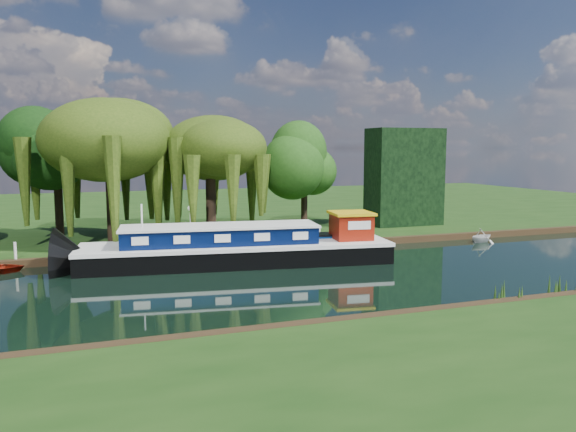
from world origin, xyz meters
name	(u,v)px	position (x,y,z in m)	size (l,w,h in m)	color
ground	(218,286)	(0.00, 0.00, 0.00)	(120.00, 120.00, 0.00)	black
far_bank	(148,211)	(0.00, 34.00, 0.23)	(120.00, 52.00, 0.45)	black
dutch_barge	(240,248)	(2.45, 4.90, 0.95)	(18.57, 6.46, 3.84)	black
narrowboat	(270,250)	(4.61, 5.77, 0.57)	(11.09, 3.53, 1.60)	navy
white_cruiser	(481,242)	(20.97, 6.39, 0.00)	(1.88, 2.17, 1.15)	silver
willow_left	(109,143)	(-4.42, 13.47, 7.20)	(7.75, 7.75, 9.29)	black
willow_right	(210,158)	(2.20, 11.90, 6.16)	(6.43, 6.43, 7.83)	black
tree_far_mid	(56,155)	(-7.97, 17.12, 6.31)	(5.20, 5.20, 8.50)	black
tree_far_right	(304,166)	(10.09, 14.07, 5.46)	(4.44, 4.44, 7.26)	black
conifer_hedge	(404,177)	(19.00, 14.00, 4.45)	(6.00, 3.00, 8.00)	black
lamppost	(190,214)	(0.50, 10.50, 2.42)	(0.36, 0.36, 2.56)	silver
mooring_posts	(181,242)	(-0.50, 8.40, 0.95)	(19.16, 0.16, 1.00)	silver
reeds_near	(422,302)	(6.87, -7.57, 0.55)	(33.70, 1.50, 1.10)	#1F4111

